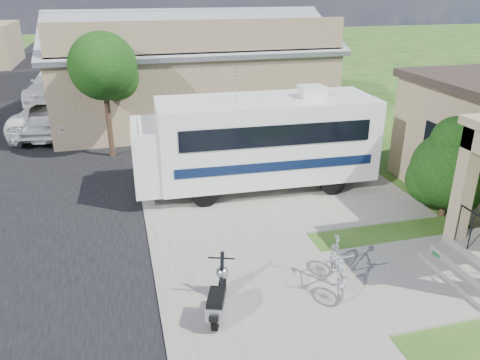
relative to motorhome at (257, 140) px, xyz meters
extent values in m
plane|color=#234512|center=(-0.64, -4.74, -1.62)|extent=(120.00, 120.00, 0.00)
cube|color=black|center=(-8.14, 5.26, -1.61)|extent=(9.00, 80.00, 0.02)
cube|color=slate|center=(-1.64, 5.26, -1.59)|extent=(4.00, 80.00, 0.06)
cube|color=slate|center=(0.86, -0.24, -1.59)|extent=(7.00, 6.00, 0.05)
cube|color=slate|center=(2.36, -5.74, -1.59)|extent=(4.00, 3.00, 0.05)
cube|color=black|center=(4.84, -2.04, 0.08)|extent=(0.04, 1.10, 1.20)
cube|color=slate|center=(3.06, -6.04, -1.46)|extent=(0.40, 2.16, 0.32)
cube|color=slate|center=(2.71, -6.04, -1.54)|extent=(0.35, 2.16, 0.16)
cube|color=#967E5F|center=(3.43, -5.01, 0.23)|extent=(0.35, 0.35, 2.70)
cube|color=brown|center=(-0.64, 9.26, 0.18)|extent=(12.00, 8.00, 3.60)
cube|color=slate|center=(-0.64, 7.26, 2.53)|extent=(12.50, 4.40, 1.78)
cube|color=slate|center=(-0.64, 11.26, 2.53)|extent=(12.50, 4.40, 1.78)
cube|color=slate|center=(-0.64, 9.26, 3.23)|extent=(12.50, 0.50, 0.22)
cube|color=brown|center=(-0.64, 5.36, 2.53)|extent=(11.76, 0.20, 1.30)
cylinder|color=#302215|center=(-4.44, 4.26, -0.04)|extent=(0.20, 0.20, 3.15)
sphere|color=black|center=(-4.44, 4.26, 1.76)|extent=(2.40, 2.40, 2.40)
sphere|color=black|center=(-4.04, 4.46, 1.31)|extent=(1.68, 1.68, 1.68)
cylinder|color=#302215|center=(-4.44, 14.26, 0.03)|extent=(0.20, 0.20, 3.29)
sphere|color=black|center=(-4.44, 14.26, 1.91)|extent=(2.40, 2.40, 2.40)
sphere|color=black|center=(-4.04, 14.46, 1.44)|extent=(1.68, 1.68, 1.68)
cylinder|color=#302215|center=(-4.44, 23.26, -0.11)|extent=(0.20, 0.20, 3.01)
sphere|color=black|center=(-4.44, 23.26, 1.61)|extent=(2.40, 2.40, 2.40)
sphere|color=black|center=(-4.04, 23.46, 1.18)|extent=(1.68, 1.68, 1.68)
cube|color=silver|center=(0.28, -0.01, 0.03)|extent=(6.69, 2.61, 2.45)
cube|color=silver|center=(-3.39, 0.13, -0.25)|extent=(0.84, 2.27, 1.89)
cube|color=black|center=(-3.56, 0.13, 0.27)|extent=(0.13, 2.00, 0.85)
cube|color=black|center=(0.24, -1.20, 0.47)|extent=(5.61, 0.24, 0.61)
cube|color=black|center=(0.33, 1.18, 0.47)|extent=(5.61, 0.24, 0.61)
cube|color=#0A1533|center=(0.24, -1.20, -0.46)|extent=(5.94, 0.24, 0.28)
cube|color=#0A1533|center=(0.33, 1.18, -0.46)|extent=(5.94, 0.24, 0.28)
cube|color=silver|center=(1.69, -0.06, 1.43)|extent=(0.78, 0.69, 0.33)
cylinder|color=#A3A3AA|center=(-0.66, 0.02, 1.73)|extent=(0.04, 0.04, 0.94)
cylinder|color=black|center=(-1.87, -0.97, -1.19)|extent=(0.76, 0.29, 0.75)
cylinder|color=black|center=(-1.79, 1.11, -1.19)|extent=(0.76, 0.29, 0.75)
cylinder|color=black|center=(2.09, -1.12, -1.19)|extent=(0.76, 0.29, 0.75)
cylinder|color=black|center=(2.17, 0.96, -1.19)|extent=(0.76, 0.29, 0.75)
cylinder|color=#302215|center=(4.52, -3.19, -1.19)|extent=(0.17, 0.17, 0.85)
sphere|color=black|center=(4.52, -3.19, -0.24)|extent=(2.12, 2.12, 2.12)
sphere|color=black|center=(4.95, -2.87, 0.18)|extent=(1.70, 1.70, 1.70)
sphere|color=black|center=(4.21, -2.98, -0.56)|extent=(1.49, 1.49, 1.49)
sphere|color=black|center=(4.74, -3.51, -0.66)|extent=(1.27, 1.27, 1.27)
sphere|color=black|center=(4.52, -3.19, 0.61)|extent=(1.27, 1.27, 1.27)
cylinder|color=black|center=(-2.68, -6.26, -1.35)|extent=(0.26, 0.44, 0.43)
cylinder|color=black|center=(-2.31, -5.26, -1.35)|extent=(0.26, 0.44, 0.43)
cube|color=#A3A3AA|center=(-2.51, -5.80, -1.29)|extent=(0.46, 0.60, 0.08)
cube|color=#A3A3AA|center=(-2.64, -6.17, -1.15)|extent=(0.49, 0.61, 0.29)
cube|color=black|center=(-2.63, -6.12, -0.96)|extent=(0.47, 0.65, 0.12)
cube|color=black|center=(-2.73, -6.40, -1.17)|extent=(0.23, 0.24, 0.10)
cylinder|color=black|center=(-2.33, -5.32, -0.96)|extent=(0.19, 0.34, 0.81)
sphere|color=#A3A3AA|center=(-2.31, -5.26, -1.03)|extent=(0.27, 0.27, 0.27)
sphere|color=black|center=(-2.28, -5.19, -1.03)|extent=(0.12, 0.12, 0.12)
cylinder|color=black|center=(-2.36, -5.40, -0.59)|extent=(0.51, 0.22, 0.03)
cube|color=black|center=(-2.31, -5.26, -1.23)|extent=(0.22, 0.30, 0.06)
imported|color=#A3A3AA|center=(0.12, -5.56, -1.10)|extent=(0.97, 1.78, 1.03)
imported|color=white|center=(-6.64, 8.27, -0.80)|extent=(3.76, 6.31, 1.64)
imported|color=white|center=(-7.28, 14.92, -0.76)|extent=(3.52, 6.25, 1.71)
cylinder|color=#14662A|center=(3.00, -5.20, -1.53)|extent=(0.39, 0.39, 0.18)
camera|label=1|loc=(-4.02, -13.17, 4.43)|focal=35.00mm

